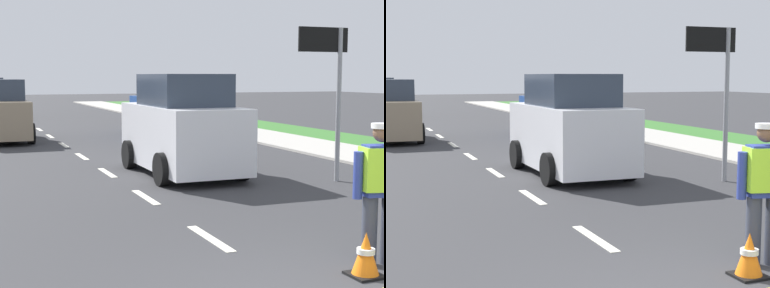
# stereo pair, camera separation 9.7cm
# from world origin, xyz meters

# --- Properties ---
(ground_plane) EXTENTS (96.00, 96.00, 0.00)m
(ground_plane) POSITION_xyz_m (0.00, 21.00, 0.00)
(ground_plane) COLOR #333335
(sidewalk_right) EXTENTS (2.40, 72.00, 0.14)m
(sidewalk_right) POSITION_xyz_m (7.20, 10.00, 0.00)
(sidewalk_right) COLOR #B2ADA3
(sidewalk_right) RESTS_ON ground
(lane_center_line) EXTENTS (0.14, 46.40, 0.01)m
(lane_center_line) POSITION_xyz_m (0.00, 25.20, 0.00)
(lane_center_line) COLOR silver
(lane_center_line) RESTS_ON ground
(road_worker) EXTENTS (0.77, 0.38, 1.67)m
(road_worker) POSITION_xyz_m (1.43, 0.95, 0.93)
(road_worker) COLOR #383D4C
(road_worker) RESTS_ON ground
(lane_direction_sign) EXTENTS (1.16, 0.11, 3.20)m
(lane_direction_sign) POSITION_xyz_m (4.03, 5.91, 2.41)
(lane_direction_sign) COLOR gray
(lane_direction_sign) RESTS_ON ground
(traffic_cone_near) EXTENTS (0.36, 0.36, 0.50)m
(traffic_cone_near) POSITION_xyz_m (0.99, 0.64, 0.25)
(traffic_cone_near) COLOR black
(traffic_cone_near) RESTS_ON ground
(car_oncoming_second) EXTENTS (1.96, 4.39, 2.10)m
(car_oncoming_second) POSITION_xyz_m (-1.79, 16.83, 0.98)
(car_oncoming_second) COLOR gray
(car_oncoming_second) RESTS_ON ground
(car_outgoing_ahead) EXTENTS (1.99, 4.01, 2.25)m
(car_outgoing_ahead) POSITION_xyz_m (1.55, 7.93, 1.05)
(car_outgoing_ahead) COLOR silver
(car_outgoing_ahead) RESTS_ON ground
(car_parked_far) EXTENTS (2.00, 4.31, 2.14)m
(car_parked_far) POSITION_xyz_m (4.09, 16.20, 1.00)
(car_parked_far) COLOR #1E4799
(car_parked_far) RESTS_ON ground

